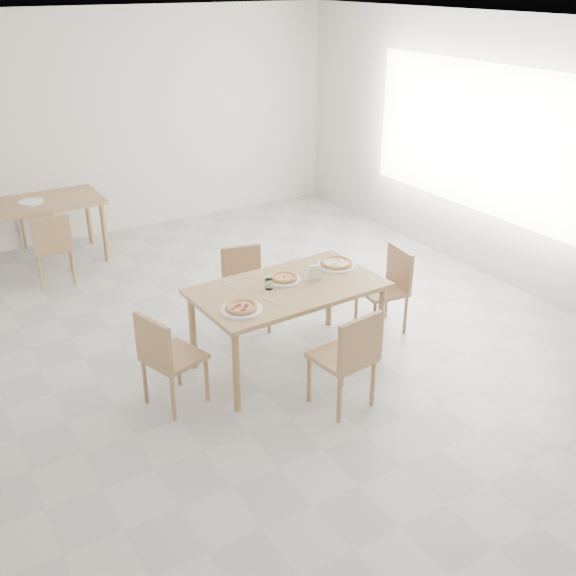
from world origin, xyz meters
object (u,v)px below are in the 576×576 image
main_table (288,294)px  plate_empty (31,202)px  pizza_pepperoni (241,307)px  chair_back_s (53,243)px  chair_north (244,282)px  chair_east (389,283)px  chair_back_n (32,205)px  chair_south (349,354)px  plate_mushroom (336,265)px  plate_margherita (284,280)px  napkin_holder (315,273)px  chair_west (166,354)px  plate_pepperoni (241,310)px  pizza_mushroom (336,263)px  tumbler_a (317,272)px  pizza_margherita (284,278)px  tumbler_b (269,284)px  second_table (39,209)px

main_table → plate_empty: plate_empty is taller
pizza_pepperoni → chair_back_s: bearing=104.4°
chair_north → chair_east: bearing=-22.1°
chair_north → chair_back_s: size_ratio=0.96×
chair_back_s → chair_back_n: (0.10, 1.50, 0.00)m
chair_east → chair_south: bearing=-44.1°
chair_east → plate_mushroom: 0.65m
plate_margherita → plate_empty: bearing=112.2°
chair_east → napkin_holder: size_ratio=6.18×
plate_mushroom → pizza_pepperoni: bearing=-163.5°
napkin_holder → main_table: bearing=-163.2°
chair_west → pizza_pepperoni: chair_west is taller
chair_back_n → plate_empty: (-0.14, -0.80, 0.28)m
napkin_holder → chair_west: bearing=-160.4°
chair_north → plate_empty: chair_north is taller
plate_empty → chair_south: bearing=-72.0°
chair_east → chair_back_n: (-2.38, 4.21, 0.01)m
chair_east → plate_pepperoni: size_ratio=2.46×
plate_margherita → plate_pepperoni: same height
chair_south → napkin_holder: size_ratio=6.45×
pizza_mushroom → chair_back_n: chair_back_n is taller
tumbler_a → napkin_holder: size_ratio=0.81×
chair_west → pizza_pepperoni: bearing=-119.2°
pizza_margherita → tumbler_b: tumbler_b is taller
plate_mushroom → pizza_mushroom: 0.02m
plate_mushroom → plate_empty: 3.86m
main_table → napkin_holder: bearing=-2.0°
plate_pepperoni → chair_back_n: (-0.66, 4.48, -0.28)m
plate_mushroom → tumbler_b: (-0.76, -0.10, 0.04)m
chair_north → pizza_pepperoni: (-0.57, -1.04, 0.33)m
chair_back_s → plate_empty: (-0.03, 0.70, 0.28)m
pizza_mushroom → napkin_holder: size_ratio=2.85×
pizza_pepperoni → tumbler_a: tumbler_a is taller
chair_east → pizza_margherita: bearing=-84.8°
chair_south → second_table: chair_south is taller
chair_north → plate_mushroom: (0.57, -0.70, 0.30)m
plate_margherita → plate_pepperoni: size_ratio=0.88×
chair_north → chair_back_s: 2.35m
pizza_mushroom → plate_empty: 3.86m
main_table → tumbler_b: (-0.17, 0.04, 0.12)m
plate_empty → plate_margherita: bearing=-67.8°
plate_pepperoni → pizza_mushroom: bearing=16.5°
plate_pepperoni → pizza_pepperoni: pizza_pepperoni is taller
chair_south → chair_back_n: 5.26m
tumbler_a → chair_east: bearing=3.1°
chair_north → pizza_margherita: bearing=-77.7°
plate_pepperoni → plate_empty: (-0.80, 3.67, 0.00)m
main_table → pizza_margherita: size_ratio=6.13×
chair_west → napkin_holder: size_ratio=6.24×
plate_margherita → second_table: plate_margherita is taller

